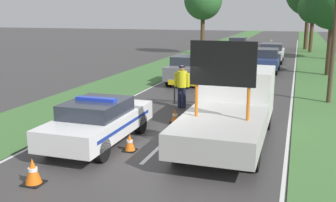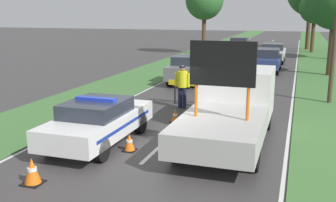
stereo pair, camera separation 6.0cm
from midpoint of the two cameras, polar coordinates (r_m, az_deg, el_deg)
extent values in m
plane|color=#3D3A3A|center=(11.76, -1.26, -6.79)|extent=(160.00, 160.00, 0.00)
cube|color=silver|center=(11.71, -1.36, -6.87)|extent=(0.12, 2.66, 0.01)
cube|color=silver|center=(18.22, 6.15, 0.19)|extent=(0.12, 2.66, 0.01)
cube|color=silver|center=(25.01, 9.64, 3.48)|extent=(0.12, 2.66, 0.01)
cube|color=silver|center=(31.89, 11.65, 5.36)|extent=(0.12, 2.66, 0.01)
cube|color=silver|center=(38.83, 12.94, 6.56)|extent=(0.12, 2.66, 0.01)
cube|color=silver|center=(45.79, 13.85, 7.40)|extent=(0.12, 2.66, 0.01)
cube|color=silver|center=(52.77, 14.52, 8.02)|extent=(0.12, 2.66, 0.01)
cube|color=silver|center=(59.75, 15.03, 8.49)|extent=(0.12, 2.66, 0.01)
cube|color=silver|center=(29.61, 3.90, 5.04)|extent=(0.10, 66.80, 0.01)
cube|color=silver|center=(28.67, 18.12, 4.19)|extent=(0.10, 66.80, 0.01)
cube|color=#427038|center=(32.06, 1.52, 5.67)|extent=(3.61, 120.00, 0.03)
cube|color=#427038|center=(30.73, 21.73, 4.47)|extent=(3.61, 120.00, 0.03)
cube|color=white|center=(12.17, -9.84, -3.20)|extent=(1.81, 4.43, 0.60)
cube|color=#282D38|center=(11.93, -10.24, -0.97)|extent=(1.59, 2.04, 0.43)
cylinder|color=black|center=(13.77, -9.99, -2.64)|extent=(0.24, 0.65, 0.65)
cylinder|color=black|center=(13.12, -3.93, -3.25)|extent=(0.24, 0.65, 0.65)
cylinder|color=black|center=(11.55, -16.48, -5.99)|extent=(0.24, 0.65, 0.65)
cylinder|color=black|center=(10.75, -9.53, -7.02)|extent=(0.24, 0.65, 0.65)
cube|color=#1E38C6|center=(11.87, -10.29, 0.29)|extent=(1.27, 0.24, 0.10)
cube|color=#193399|center=(12.16, -9.85, -3.07)|extent=(1.82, 3.63, 0.10)
cube|color=black|center=(14.14, -5.53, -1.10)|extent=(1.00, 0.08, 0.36)
cube|color=white|center=(13.83, 10.28, 1.31)|extent=(2.29, 2.34, 1.64)
cube|color=#232833|center=(14.90, 10.97, 3.25)|extent=(1.95, 0.04, 0.72)
cube|color=#B2B2AD|center=(10.98, 7.80, -4.17)|extent=(2.29, 3.84, 0.67)
cylinder|color=#D16619|center=(10.93, 4.26, 0.08)|extent=(0.09, 0.09, 0.90)
cylinder|color=#D16619|center=(10.68, 11.67, -0.44)|extent=(0.09, 0.09, 0.90)
cube|color=black|center=(10.60, 8.09, 5.38)|extent=(1.78, 0.12, 1.21)
cylinder|color=black|center=(14.19, 6.05, -1.66)|extent=(0.24, 0.85, 0.85)
cylinder|color=black|center=(13.91, 14.33, -2.28)|extent=(0.24, 0.85, 0.85)
cylinder|color=black|center=(10.61, 1.47, -6.57)|extent=(0.24, 0.85, 0.85)
cylinder|color=black|center=(10.23, 12.61, -7.61)|extent=(0.24, 0.85, 0.85)
cylinder|color=black|center=(17.25, 1.12, 0.97)|extent=(0.07, 0.07, 0.84)
cylinder|color=black|center=(16.72, 8.62, 0.46)|extent=(0.07, 0.07, 0.84)
cube|color=yellow|center=(17.16, 0.98, 2.71)|extent=(0.48, 0.08, 0.21)
cube|color=black|center=(17.03, 2.51, 2.62)|extent=(0.48, 0.08, 0.21)
cube|color=yellow|center=(16.90, 4.06, 2.52)|extent=(0.48, 0.08, 0.21)
cube|color=black|center=(16.79, 5.64, 2.43)|extent=(0.48, 0.08, 0.21)
cube|color=yellow|center=(16.70, 7.23, 2.33)|extent=(0.48, 0.08, 0.21)
cube|color=black|center=(16.61, 8.84, 2.22)|extent=(0.48, 0.08, 0.21)
cylinder|color=#191E38|center=(16.48, 1.87, 0.52)|extent=(0.17, 0.17, 0.90)
cylinder|color=#191E38|center=(16.43, 2.49, 0.47)|extent=(0.17, 0.17, 0.90)
cylinder|color=yellow|center=(16.31, 2.20, 3.21)|extent=(0.41, 0.41, 0.68)
cylinder|color=yellow|center=(16.39, 1.34, 3.14)|extent=(0.14, 0.14, 0.57)
cylinder|color=yellow|center=(16.24, 3.07, 3.04)|extent=(0.14, 0.14, 0.57)
sphere|color=#A57A5B|center=(16.24, 2.22, 4.79)|extent=(0.23, 0.23, 0.23)
cylinder|color=#141933|center=(16.23, 2.22, 5.01)|extent=(0.27, 0.27, 0.06)
cylinder|color=#232326|center=(16.33, 5.64, 0.15)|extent=(0.15, 0.15, 0.79)
cylinder|color=#232326|center=(16.30, 6.20, 0.11)|extent=(0.15, 0.15, 0.79)
cylinder|color=maroon|center=(16.18, 5.97, 2.51)|extent=(0.36, 0.36, 0.59)
cylinder|color=maroon|center=(16.24, 5.20, 2.46)|extent=(0.12, 0.12, 0.50)
cylinder|color=maroon|center=(16.14, 6.75, 2.36)|extent=(0.12, 0.12, 0.50)
sphere|color=tan|center=(16.12, 6.01, 3.90)|extent=(0.20, 0.20, 0.20)
cube|color=black|center=(9.92, -18.81, -11.20)|extent=(0.46, 0.46, 0.03)
cone|color=orange|center=(9.80, -18.95, -9.50)|extent=(0.39, 0.39, 0.60)
cylinder|color=white|center=(9.79, -18.96, -9.34)|extent=(0.22, 0.22, 0.08)
cube|color=black|center=(14.38, 1.18, -3.08)|extent=(0.36, 0.36, 0.03)
cone|color=orange|center=(14.32, 1.18, -2.10)|extent=(0.31, 0.31, 0.48)
cylinder|color=white|center=(14.31, 1.18, -2.01)|extent=(0.17, 0.17, 0.07)
cube|color=black|center=(17.84, 13.92, -0.34)|extent=(0.35, 0.35, 0.03)
cone|color=orange|center=(17.79, 13.96, 0.42)|extent=(0.30, 0.30, 0.46)
cylinder|color=white|center=(17.79, 13.96, 0.49)|extent=(0.17, 0.17, 0.06)
cube|color=black|center=(17.15, 8.08, -0.61)|extent=(0.36, 0.36, 0.03)
cone|color=orange|center=(17.10, 8.10, 0.22)|extent=(0.31, 0.31, 0.48)
cylinder|color=white|center=(17.09, 8.11, 0.30)|extent=(0.17, 0.17, 0.07)
cube|color=black|center=(11.56, -5.44, -7.12)|extent=(0.37, 0.37, 0.03)
cone|color=orange|center=(11.48, -5.46, -5.92)|extent=(0.31, 0.31, 0.48)
cylinder|color=white|center=(11.47, -5.47, -5.81)|extent=(0.18, 0.18, 0.07)
cube|color=slate|center=(22.37, 3.12, 4.45)|extent=(1.73, 3.95, 0.74)
cube|color=#282D38|center=(22.17, 3.06, 5.96)|extent=(1.53, 1.82, 0.47)
cylinder|color=black|center=(23.79, 2.16, 4.05)|extent=(0.24, 0.72, 0.72)
cylinder|color=black|center=(23.42, 5.68, 3.86)|extent=(0.24, 0.72, 0.72)
cylinder|color=black|center=(21.48, 0.31, 3.13)|extent=(0.24, 0.72, 0.72)
cylinder|color=black|center=(21.06, 4.18, 2.90)|extent=(0.24, 0.72, 0.72)
cube|color=navy|center=(27.62, 14.22, 5.59)|extent=(1.76, 4.34, 0.62)
cube|color=#282D38|center=(27.43, 14.27, 6.79)|extent=(1.55, 1.99, 0.57)
cylinder|color=black|center=(29.05, 12.91, 5.37)|extent=(0.24, 0.78, 0.78)
cylinder|color=black|center=(28.94, 15.91, 5.18)|extent=(0.24, 0.78, 0.78)
cylinder|color=black|center=(26.40, 12.31, 4.70)|extent=(0.24, 0.78, 0.78)
cylinder|color=black|center=(26.28, 15.60, 4.49)|extent=(0.24, 0.78, 0.78)
cube|color=silver|center=(33.07, 15.01, 6.65)|extent=(1.85, 4.34, 0.62)
cube|color=#282D38|center=(32.89, 15.05, 7.62)|extent=(1.63, 2.00, 0.52)
cylinder|color=black|center=(34.50, 13.80, 6.44)|extent=(0.24, 0.78, 0.78)
cylinder|color=black|center=(34.40, 16.48, 6.27)|extent=(0.24, 0.78, 0.78)
cylinder|color=black|center=(31.83, 13.37, 5.97)|extent=(0.24, 0.78, 0.78)
cylinder|color=black|center=(31.73, 16.27, 5.78)|extent=(0.24, 0.78, 0.78)
cube|color=maroon|center=(38.99, 10.37, 7.78)|extent=(1.71, 3.90, 0.75)
cube|color=#282D38|center=(38.83, 10.38, 8.70)|extent=(1.50, 1.80, 0.52)
cylinder|color=black|center=(40.32, 9.56, 7.43)|extent=(0.24, 0.71, 0.71)
cylinder|color=black|center=(40.12, 11.65, 7.32)|extent=(0.24, 0.71, 0.71)
cylinder|color=black|center=(37.94, 8.98, 7.13)|extent=(0.24, 0.71, 0.71)
cylinder|color=black|center=(37.73, 11.18, 7.01)|extent=(0.24, 0.71, 0.71)
cylinder|color=#4C3823|center=(27.06, 22.66, 7.01)|extent=(0.38, 0.38, 3.41)
ellipsoid|color=#235623|center=(26.98, 23.21, 13.37)|extent=(3.48, 3.48, 3.65)
cylinder|color=#4C3823|center=(38.26, 5.26, 9.59)|extent=(0.39, 0.39, 3.80)
ellipsoid|color=#2D662D|center=(38.23, 5.36, 14.45)|extent=(3.58, 3.58, 3.76)
cylinder|color=#4C3823|center=(42.52, 20.31, 8.87)|extent=(0.37, 0.37, 3.34)
ellipsoid|color=#2D662D|center=(42.47, 20.60, 12.65)|extent=(3.04, 3.04, 3.19)
cylinder|color=#4C3823|center=(45.75, 19.71, 9.76)|extent=(0.43, 0.43, 4.35)
cylinder|color=#4C3823|center=(36.77, 22.83, 8.14)|extent=(0.42, 0.42, 3.28)
cylinder|color=#473828|center=(18.48, 23.20, 8.85)|extent=(0.20, 0.20, 6.02)
camera|label=1|loc=(0.03, -89.87, 0.03)|focal=42.00mm
camera|label=2|loc=(0.03, 90.13, -0.03)|focal=42.00mm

